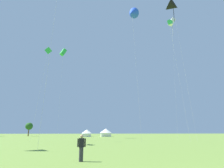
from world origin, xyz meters
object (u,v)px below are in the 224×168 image
kite_green_diamond (48,53)px  kite_black_delta (173,6)px  kite_green_delta (169,24)px  festival_tent_center (106,132)px  kite_green_box (63,52)px  tree_distant_left (29,126)px  kite_blue_delta (132,13)px  kite_white_box (172,22)px  festival_tent_left (87,133)px  person_spectator (81,148)px

kite_green_diamond → kite_black_delta: size_ratio=0.62×
kite_green_delta → festival_tent_center: 49.37m
kite_green_box → festival_tent_center: kite_green_box is taller
kite_black_delta → tree_distant_left: size_ratio=5.72×
kite_black_delta → festival_tent_center: bearing=107.2°
kite_green_delta → kite_green_diamond: bearing=171.6°
kite_blue_delta → tree_distant_left: bearing=121.3°
kite_green_box → festival_tent_center: bearing=41.2°
kite_green_box → kite_black_delta: 39.37m
kite_blue_delta → tree_distant_left: size_ratio=4.57×
kite_white_box → festival_tent_left: 51.59m
festival_tent_center → tree_distant_left: (-33.71, 11.61, 2.54)m
kite_green_diamond → person_spectator: size_ratio=12.28×
person_spectator → tree_distant_left: tree_distant_left is taller
kite_green_box → kite_green_delta: bearing=-42.4°
kite_white_box → kite_green_box: bearing=155.8°
kite_green_diamond → kite_black_delta: kite_black_delta is taller
kite_green_box → tree_distant_left: size_ratio=5.17×
kite_green_box → person_spectator: (8.99, -49.79, -28.77)m
festival_tent_center → tree_distant_left: 35.74m
kite_white_box → kite_black_delta: bearing=-114.7°
kite_green_diamond → festival_tent_left: size_ratio=4.90×
kite_blue_delta → kite_green_delta: (10.30, 4.46, 1.29)m
kite_green_diamond → kite_black_delta: (29.99, -4.06, 12.70)m
kite_blue_delta → kite_white_box: size_ratio=0.76×
kite_green_delta → festival_tent_left: kite_green_delta is taller
kite_green_diamond → kite_green_delta: 29.81m
kite_blue_delta → person_spectator: bearing=-114.7°
kite_green_box → kite_white_box: size_ratio=0.86×
kite_black_delta → kite_white_box: bearing=65.3°
festival_tent_center → kite_black_delta: bearing=-72.8°
festival_tent_left → tree_distant_left: (-25.95, 11.61, 2.77)m
kite_green_box → kite_black_delta: bearing=-40.8°
kite_green_diamond → tree_distant_left: 53.18m
kite_green_diamond → festival_tent_center: (17.41, 36.60, -17.98)m
kite_green_delta → festival_tent_left: bearing=114.9°
festival_tent_center → tree_distant_left: bearing=161.0°
kite_white_box → kite_green_delta: bearing=-120.7°
kite_blue_delta → kite_green_diamond: size_ratio=1.29×
kite_black_delta → kite_green_delta: size_ratio=1.22×
person_spectator → kite_green_box: bearing=100.2°
kite_green_diamond → kite_green_delta: bearing=-8.4°
kite_green_diamond → tree_distant_left: size_ratio=3.54×
kite_white_box → kite_blue_delta: bearing=-138.0°
kite_white_box → festival_tent_left: (-25.02, 30.47, -33.27)m
kite_green_diamond → festival_tent_center: 44.34m
tree_distant_left → festival_tent_left: bearing=-24.1°
kite_green_box → kite_green_diamond: bearing=-90.8°
kite_green_diamond → kite_black_delta: bearing=-7.7°
person_spectator → tree_distant_left: size_ratio=0.29×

